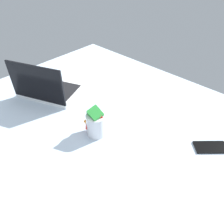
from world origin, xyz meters
TOP-DOWN VIEW (x-y plane):
  - bed_mattress at (0.00, 0.00)cm, footprint 180.00×140.00cm
  - laptop at (50.80, 1.70)cm, footprint 39.29×33.88cm
  - snack_cup at (7.27, 4.44)cm, footprint 10.40×9.30cm
  - cell_phone at (-36.18, -23.76)cm, footprint 14.80×14.61cm

SIDE VIEW (x-z plane):
  - bed_mattress at x=0.00cm, z-range 0.00..18.00cm
  - cell_phone at x=-36.18cm, z-range 18.00..18.80cm
  - laptop at x=50.80cm, z-range 10.91..33.91cm
  - snack_cup at x=7.27cm, z-range 16.66..31.86cm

